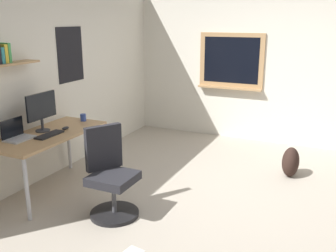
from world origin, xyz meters
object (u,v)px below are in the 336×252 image
object	(u,v)px
office_chair	(110,178)
keyboard	(49,135)
coffee_mug	(83,117)
desk	(49,139)
laptop	(17,134)
monitor_primary	(41,109)
backpack	(291,162)
computer_mouse	(65,128)

from	to	relation	value
office_chair	keyboard	distance (m)	0.95
keyboard	coffee_mug	world-z (taller)	coffee_mug
desk	laptop	xyz separation A→B (m)	(-0.33, 0.16, 0.13)
desk	keyboard	xyz separation A→B (m)	(-0.07, -0.08, 0.08)
desk	laptop	bearing A→B (deg)	154.58
office_chair	monitor_primary	size ratio (longest dim) A/B	2.05
office_chair	coffee_mug	distance (m)	1.29
office_chair	monitor_primary	world-z (taller)	monitor_primary
office_chair	laptop	distance (m)	1.19
desk	monitor_primary	size ratio (longest dim) A/B	3.13
coffee_mug	backpack	xyz separation A→B (m)	(1.04, -2.53, -0.58)
office_chair	coffee_mug	world-z (taller)	office_chair
keyboard	coffee_mug	xyz separation A→B (m)	(0.70, 0.05, 0.04)
keyboard	backpack	distance (m)	3.08
office_chair	computer_mouse	size ratio (longest dim) A/B	9.13
computer_mouse	coffee_mug	xyz separation A→B (m)	(0.42, 0.05, 0.03)
desk	laptop	world-z (taller)	laptop
office_chair	computer_mouse	xyz separation A→B (m)	(0.39, 0.88, 0.34)
office_chair	coffee_mug	size ratio (longest dim) A/B	10.33
desk	computer_mouse	xyz separation A→B (m)	(0.21, -0.08, 0.09)
desk	computer_mouse	distance (m)	0.24
office_chair	monitor_primary	xyz separation A→B (m)	(0.22, 1.07, 0.59)
desk	computer_mouse	world-z (taller)	computer_mouse
laptop	coffee_mug	size ratio (longest dim) A/B	3.37
monitor_primary	coffee_mug	distance (m)	0.65
office_chair	backpack	size ratio (longest dim) A/B	2.38
laptop	coffee_mug	world-z (taller)	laptop
backpack	desk	bearing A→B (deg)	123.09
computer_mouse	backpack	bearing A→B (deg)	-59.47
office_chair	computer_mouse	distance (m)	1.02
desk	laptop	size ratio (longest dim) A/B	4.69
laptop	keyboard	bearing A→B (deg)	-43.11
computer_mouse	backpack	xyz separation A→B (m)	(1.46, -2.48, -0.55)
laptop	monitor_primary	world-z (taller)	monitor_primary
desk	backpack	size ratio (longest dim) A/B	3.64
computer_mouse	desk	bearing A→B (deg)	158.26
office_chair	computer_mouse	world-z (taller)	office_chair
coffee_mug	backpack	world-z (taller)	coffee_mug
coffee_mug	keyboard	bearing A→B (deg)	-175.91
keyboard	office_chair	bearing A→B (deg)	-96.87
computer_mouse	backpack	size ratio (longest dim) A/B	0.26
keyboard	monitor_primary	bearing A→B (deg)	60.14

